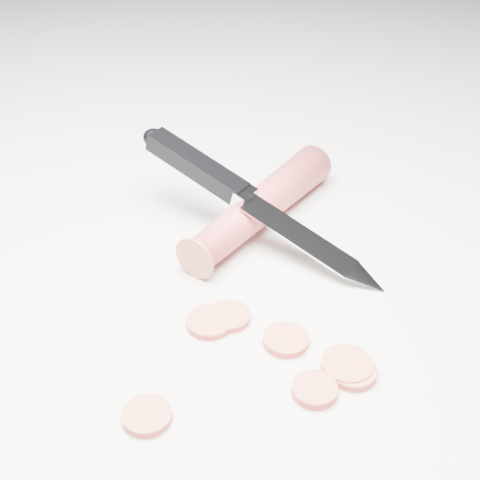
{
  "coord_description": "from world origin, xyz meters",
  "views": [
    {
      "loc": [
        -0.02,
        -0.38,
        0.33
      ],
      "look_at": [
        0.0,
        0.06,
        0.02
      ],
      "focal_mm": 50.0,
      "sensor_mm": 36.0,
      "label": 1
    }
  ],
  "objects": [
    {
      "name": "carrot_slice_3",
      "position": [
        0.07,
        -0.07,
        0.0
      ],
      "size": [
        0.03,
        0.03,
        0.01
      ],
      "primitive_type": "cylinder",
      "color": "#C66241",
      "rests_on": "ground"
    },
    {
      "name": "carrot_slice_4",
      "position": [
        0.07,
        -0.07,
        0.0
      ],
      "size": [
        0.03,
        0.03,
        0.01
      ],
      "primitive_type": "cylinder",
      "color": "#C66241",
      "rests_on": "ground"
    },
    {
      "name": "kitchen_knife",
      "position": [
        0.02,
        0.08,
        0.04
      ],
      "size": [
        0.21,
        0.17,
        0.07
      ],
      "primitive_type": null,
      "color": "silver",
      "rests_on": "ground"
    },
    {
      "name": "carrot",
      "position": [
        0.02,
        0.11,
        0.02
      ],
      "size": [
        0.14,
        0.17,
        0.03
      ],
      "primitive_type": "cylinder",
      "rotation": [
        1.57,
        0.0,
        -0.65
      ],
      "color": "#B93A3E",
      "rests_on": "ground"
    },
    {
      "name": "carrot_slice_0",
      "position": [
        -0.06,
        -0.11,
        0.0
      ],
      "size": [
        0.03,
        0.03,
        0.01
      ],
      "primitive_type": "cylinder",
      "color": "#C66241",
      "rests_on": "ground"
    },
    {
      "name": "carrot_slice_5",
      "position": [
        -0.01,
        -0.02,
        0.0
      ],
      "size": [
        0.03,
        0.03,
        0.01
      ],
      "primitive_type": "cylinder",
      "color": "#C66241",
      "rests_on": "ground"
    },
    {
      "name": "carrot_slice_1",
      "position": [
        -0.02,
        -0.02,
        0.0
      ],
      "size": [
        0.03,
        0.03,
        0.01
      ],
      "primitive_type": "cylinder",
      "color": "#C66241",
      "rests_on": "ground"
    },
    {
      "name": "ground",
      "position": [
        0.0,
        0.0,
        0.0
      ],
      "size": [
        2.4,
        2.4,
        0.0
      ],
      "primitive_type": "plane",
      "color": "silver",
      "rests_on": "ground"
    },
    {
      "name": "carrot_slice_6",
      "position": [
        0.04,
        -0.09,
        0.0
      ],
      "size": [
        0.03,
        0.03,
        0.01
      ],
      "primitive_type": "cylinder",
      "color": "#C66241",
      "rests_on": "ground"
    },
    {
      "name": "carrot_slice_2",
      "position": [
        0.03,
        -0.04,
        0.0
      ],
      "size": [
        0.03,
        0.03,
        0.01
      ],
      "primitive_type": "cylinder",
      "color": "#C66241",
      "rests_on": "ground"
    }
  ]
}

